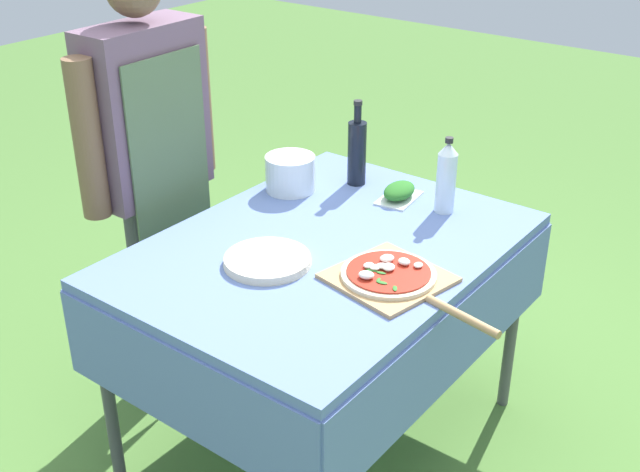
{
  "coord_description": "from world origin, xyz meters",
  "views": [
    {
      "loc": [
        -1.77,
        -1.34,
        1.97
      ],
      "look_at": [
        -0.02,
        0.0,
        0.83
      ],
      "focal_mm": 45.0,
      "sensor_mm": 36.0,
      "label": 1
    }
  ],
  "objects_px": {
    "mixing_tub": "(290,173)",
    "oil_bottle": "(357,151)",
    "person_cook": "(151,154)",
    "water_bottle": "(446,177)",
    "plate_stack": "(267,260)",
    "pizza_on_peel": "(392,277)",
    "prep_table": "(325,267)",
    "herb_container": "(400,192)"
  },
  "relations": [
    {
      "from": "water_bottle",
      "to": "plate_stack",
      "type": "distance_m",
      "value": 0.7
    },
    {
      "from": "prep_table",
      "to": "mixing_tub",
      "type": "distance_m",
      "value": 0.46
    },
    {
      "from": "person_cook",
      "to": "mixing_tub",
      "type": "distance_m",
      "value": 0.49
    },
    {
      "from": "person_cook",
      "to": "oil_bottle",
      "type": "xyz_separation_m",
      "value": [
        0.51,
        -0.53,
        -0.02
      ]
    },
    {
      "from": "prep_table",
      "to": "herb_container",
      "type": "distance_m",
      "value": 0.45
    },
    {
      "from": "prep_table",
      "to": "oil_bottle",
      "type": "distance_m",
      "value": 0.54
    },
    {
      "from": "mixing_tub",
      "to": "person_cook",
      "type": "bearing_deg",
      "value": 130.03
    },
    {
      "from": "herb_container",
      "to": "person_cook",
      "type": "bearing_deg",
      "value": 123.62
    },
    {
      "from": "person_cook",
      "to": "pizza_on_peel",
      "type": "distance_m",
      "value": 1.02
    },
    {
      "from": "person_cook",
      "to": "herb_container",
      "type": "height_order",
      "value": "person_cook"
    },
    {
      "from": "person_cook",
      "to": "water_bottle",
      "type": "relative_size",
      "value": 6.02
    },
    {
      "from": "person_cook",
      "to": "pizza_on_peel",
      "type": "height_order",
      "value": "person_cook"
    },
    {
      "from": "pizza_on_peel",
      "to": "prep_table",
      "type": "bearing_deg",
      "value": 88.52
    },
    {
      "from": "person_cook",
      "to": "plate_stack",
      "type": "relative_size",
      "value": 6.02
    },
    {
      "from": "mixing_tub",
      "to": "plate_stack",
      "type": "distance_m",
      "value": 0.55
    },
    {
      "from": "plate_stack",
      "to": "herb_container",
      "type": "bearing_deg",
      "value": -5.75
    },
    {
      "from": "person_cook",
      "to": "herb_container",
      "type": "bearing_deg",
      "value": 122.54
    },
    {
      "from": "oil_bottle",
      "to": "water_bottle",
      "type": "distance_m",
      "value": 0.37
    },
    {
      "from": "pizza_on_peel",
      "to": "plate_stack",
      "type": "bearing_deg",
      "value": 122.65
    },
    {
      "from": "herb_container",
      "to": "prep_table",
      "type": "bearing_deg",
      "value": 179.56
    },
    {
      "from": "prep_table",
      "to": "herb_container",
      "type": "bearing_deg",
      "value": -0.44
    },
    {
      "from": "herb_container",
      "to": "mixing_tub",
      "type": "distance_m",
      "value": 0.4
    },
    {
      "from": "water_bottle",
      "to": "person_cook",
      "type": "bearing_deg",
      "value": 118.75
    },
    {
      "from": "mixing_tub",
      "to": "oil_bottle",
      "type": "bearing_deg",
      "value": -38.54
    },
    {
      "from": "prep_table",
      "to": "person_cook",
      "type": "height_order",
      "value": "person_cook"
    },
    {
      "from": "prep_table",
      "to": "water_bottle",
      "type": "distance_m",
      "value": 0.52
    },
    {
      "from": "oil_bottle",
      "to": "plate_stack",
      "type": "height_order",
      "value": "oil_bottle"
    },
    {
      "from": "mixing_tub",
      "to": "water_bottle",
      "type": "bearing_deg",
      "value": -71.09
    },
    {
      "from": "plate_stack",
      "to": "mixing_tub",
      "type": "bearing_deg",
      "value": 32.05
    },
    {
      "from": "oil_bottle",
      "to": "herb_container",
      "type": "height_order",
      "value": "oil_bottle"
    },
    {
      "from": "water_bottle",
      "to": "pizza_on_peel",
      "type": "bearing_deg",
      "value": -167.11
    },
    {
      "from": "prep_table",
      "to": "plate_stack",
      "type": "relative_size",
      "value": 4.9
    },
    {
      "from": "pizza_on_peel",
      "to": "herb_container",
      "type": "bearing_deg",
      "value": 40.83
    },
    {
      "from": "water_bottle",
      "to": "mixing_tub",
      "type": "bearing_deg",
      "value": 108.91
    },
    {
      "from": "pizza_on_peel",
      "to": "person_cook",
      "type": "bearing_deg",
      "value": 100.11
    },
    {
      "from": "oil_bottle",
      "to": "mixing_tub",
      "type": "distance_m",
      "value": 0.25
    },
    {
      "from": "pizza_on_peel",
      "to": "water_bottle",
      "type": "xyz_separation_m",
      "value": [
        0.5,
        0.12,
        0.11
      ]
    },
    {
      "from": "plate_stack",
      "to": "person_cook",
      "type": "bearing_deg",
      "value": 77.06
    },
    {
      "from": "oil_bottle",
      "to": "pizza_on_peel",
      "type": "bearing_deg",
      "value": -136.61
    },
    {
      "from": "pizza_on_peel",
      "to": "herb_container",
      "type": "xyz_separation_m",
      "value": [
        0.5,
        0.29,
        0.01
      ]
    },
    {
      "from": "pizza_on_peel",
      "to": "water_bottle",
      "type": "distance_m",
      "value": 0.53
    },
    {
      "from": "person_cook",
      "to": "water_bottle",
      "type": "xyz_separation_m",
      "value": [
        0.49,
        -0.9,
        -0.02
      ]
    }
  ]
}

